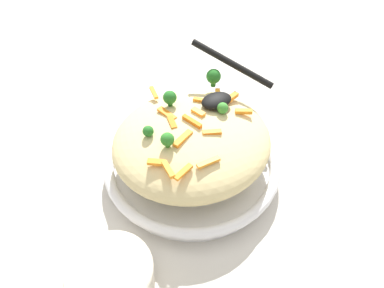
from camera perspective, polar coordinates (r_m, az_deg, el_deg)
name	(u,v)px	position (r m, az deg, el deg)	size (l,w,h in m)	color
ground_plane	(192,171)	(0.68, 0.00, -4.43)	(2.40, 2.40, 0.00)	beige
serving_bowl	(192,163)	(0.66, 0.00, -3.14)	(0.32, 0.32, 0.04)	silver
pasta_mound	(192,141)	(0.61, 0.00, 0.50)	(0.28, 0.26, 0.08)	#DBC689
carrot_piece_0	(212,133)	(0.57, 3.22, 1.85)	(0.03, 0.01, 0.01)	orange
carrot_piece_1	(167,114)	(0.60, -4.06, 4.84)	(0.04, 0.01, 0.01)	orange
carrot_piece_2	(218,97)	(0.64, 4.24, 7.53)	(0.04, 0.01, 0.01)	orange
carrot_piece_3	(154,93)	(0.66, -6.16, 8.23)	(0.03, 0.01, 0.01)	orange
carrot_piece_4	(183,172)	(0.52, -1.42, -4.51)	(0.03, 0.01, 0.01)	orange
carrot_piece_5	(172,123)	(0.59, -3.22, 3.45)	(0.03, 0.01, 0.01)	orange
carrot_piece_6	(183,139)	(0.56, -1.49, 0.88)	(0.04, 0.01, 0.01)	orange
carrot_piece_7	(203,101)	(0.63, 1.72, 6.97)	(0.03, 0.01, 0.01)	orange
carrot_piece_8	(168,169)	(0.52, -3.84, -4.08)	(0.03, 0.01, 0.01)	orange
carrot_piece_9	(231,98)	(0.64, 6.30, 7.41)	(0.03, 0.01, 0.01)	orange
carrot_piece_10	(192,124)	(0.58, 0.01, 3.29)	(0.04, 0.01, 0.01)	orange
carrot_piece_11	(156,162)	(0.53, -5.80, -2.92)	(0.03, 0.01, 0.01)	orange
carrot_piece_12	(198,112)	(0.60, 1.01, 5.11)	(0.02, 0.01, 0.01)	orange
carrot_piece_13	(208,162)	(0.53, 2.65, -2.93)	(0.04, 0.01, 0.01)	orange
carrot_piece_14	(244,111)	(0.62, 8.31, 5.20)	(0.03, 0.01, 0.01)	orange
broccoli_floret_0	(170,98)	(0.62, -3.58, 7.43)	(0.02, 0.02, 0.03)	#205B1C
broccoli_floret_1	(224,109)	(0.60, 5.09, 5.61)	(0.02, 0.02, 0.02)	#377928
broccoli_floret_2	(148,131)	(0.57, -7.07, 2.04)	(0.02, 0.02, 0.02)	#205B1C
broccoli_floret_3	(214,77)	(0.66, 3.48, 10.75)	(0.03, 0.03, 0.04)	#205B1C
broccoli_floret_4	(167,140)	(0.54, -3.98, 0.72)	(0.02, 0.02, 0.03)	#296820
serving_spoon	(223,87)	(0.63, 4.93, 9.19)	(0.14, 0.14, 0.07)	black
companion_bowl	(112,278)	(0.54, -12.79, -20.19)	(0.12, 0.12, 0.06)	beige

